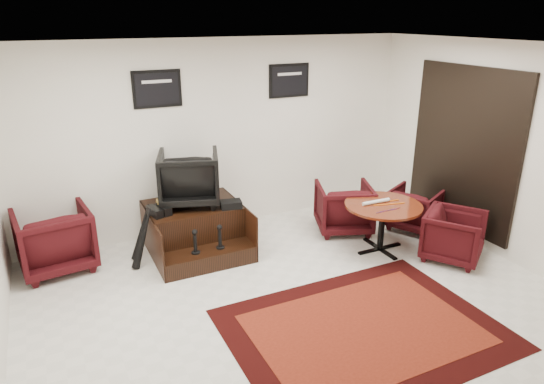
{
  "coord_description": "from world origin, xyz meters",
  "views": [
    {
      "loc": [
        -2.35,
        -4.12,
        3.1
      ],
      "look_at": [
        0.06,
        0.9,
        1.05
      ],
      "focal_mm": 32.0,
      "sensor_mm": 36.0,
      "label": 1
    }
  ],
  "objects_px": {
    "meeting_table": "(383,210)",
    "table_chair_window": "(415,207)",
    "shine_podium": "(195,229)",
    "table_chair_corner": "(454,234)",
    "table_chair_back": "(344,205)",
    "armchair_side": "(54,236)",
    "shine_chair": "(189,175)"
  },
  "relations": [
    {
      "from": "meeting_table",
      "to": "table_chair_window",
      "type": "relative_size",
      "value": 1.49
    },
    {
      "from": "shine_podium",
      "to": "table_chair_corner",
      "type": "xyz_separation_m",
      "value": [
        3.01,
        -1.76,
        0.07
      ]
    },
    {
      "from": "meeting_table",
      "to": "table_chair_back",
      "type": "distance_m",
      "value": 0.81
    },
    {
      "from": "armchair_side",
      "to": "table_chair_back",
      "type": "relative_size",
      "value": 1.11
    },
    {
      "from": "armchair_side",
      "to": "meeting_table",
      "type": "xyz_separation_m",
      "value": [
        4.07,
        -1.38,
        0.15
      ]
    },
    {
      "from": "table_chair_back",
      "to": "armchair_side",
      "type": "bearing_deg",
      "value": 12.7
    },
    {
      "from": "meeting_table",
      "to": "table_chair_window",
      "type": "bearing_deg",
      "value": 22.3
    },
    {
      "from": "shine_chair",
      "to": "table_chair_window",
      "type": "distance_m",
      "value": 3.41
    },
    {
      "from": "meeting_table",
      "to": "armchair_side",
      "type": "bearing_deg",
      "value": 161.26
    },
    {
      "from": "shine_podium",
      "to": "table_chair_back",
      "type": "xyz_separation_m",
      "value": [
        2.21,
        -0.35,
        0.11
      ]
    },
    {
      "from": "shine_chair",
      "to": "armchair_side",
      "type": "distance_m",
      "value": 1.87
    },
    {
      "from": "meeting_table",
      "to": "table_chair_back",
      "type": "xyz_separation_m",
      "value": [
        -0.1,
        0.78,
        -0.19
      ]
    },
    {
      "from": "meeting_table",
      "to": "table_chair_corner",
      "type": "xyz_separation_m",
      "value": [
        0.7,
        -0.63,
        -0.23
      ]
    },
    {
      "from": "shine_podium",
      "to": "table_chair_corner",
      "type": "bearing_deg",
      "value": -30.36
    },
    {
      "from": "armchair_side",
      "to": "table_chair_corner",
      "type": "xyz_separation_m",
      "value": [
        4.77,
        -2.01,
        -0.08
      ]
    },
    {
      "from": "armchair_side",
      "to": "shine_podium",
      "type": "bearing_deg",
      "value": 164.96
    },
    {
      "from": "shine_podium",
      "to": "shine_chair",
      "type": "relative_size",
      "value": 1.59
    },
    {
      "from": "meeting_table",
      "to": "table_chair_back",
      "type": "bearing_deg",
      "value": 97.3
    },
    {
      "from": "meeting_table",
      "to": "table_chair_window",
      "type": "distance_m",
      "value": 1.01
    },
    {
      "from": "meeting_table",
      "to": "table_chair_window",
      "type": "height_order",
      "value": "table_chair_window"
    },
    {
      "from": "shine_chair",
      "to": "meeting_table",
      "type": "xyz_separation_m",
      "value": [
        2.31,
        -1.27,
        -0.45
      ]
    },
    {
      "from": "shine_chair",
      "to": "table_chair_corner",
      "type": "xyz_separation_m",
      "value": [
        3.01,
        -1.9,
        -0.68
      ]
    },
    {
      "from": "table_chair_back",
      "to": "shine_podium",
      "type": "bearing_deg",
      "value": 12.19
    },
    {
      "from": "armchair_side",
      "to": "meeting_table",
      "type": "relative_size",
      "value": 0.86
    },
    {
      "from": "shine_podium",
      "to": "table_chair_corner",
      "type": "height_order",
      "value": "table_chair_corner"
    },
    {
      "from": "table_chair_back",
      "to": "table_chair_corner",
      "type": "xyz_separation_m",
      "value": [
        0.8,
        -1.41,
        -0.03
      ]
    },
    {
      "from": "shine_podium",
      "to": "table_chair_window",
      "type": "bearing_deg",
      "value": -13.34
    },
    {
      "from": "shine_podium",
      "to": "shine_chair",
      "type": "height_order",
      "value": "shine_chair"
    },
    {
      "from": "shine_chair",
      "to": "meeting_table",
      "type": "relative_size",
      "value": 0.78
    },
    {
      "from": "shine_podium",
      "to": "table_chair_back",
      "type": "relative_size",
      "value": 1.6
    },
    {
      "from": "shine_chair",
      "to": "table_chair_window",
      "type": "relative_size",
      "value": 1.16
    },
    {
      "from": "shine_chair",
      "to": "table_chair_window",
      "type": "height_order",
      "value": "shine_chair"
    }
  ]
}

